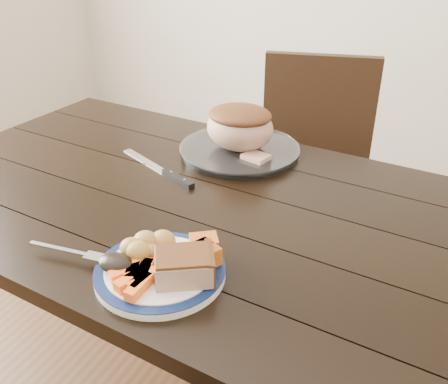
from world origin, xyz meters
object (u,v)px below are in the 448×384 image
at_px(dining_table, 200,230).
at_px(roast_joint, 240,128).
at_px(carving_knife, 169,174).
at_px(dinner_plate, 160,272).
at_px(fork, 73,252).
at_px(serving_platter, 239,151).
at_px(chair_far, 313,169).
at_px(pork_slice, 184,267).

bearing_deg(dining_table, roast_joint, 94.24).
xyz_separation_m(roast_joint, carving_knife, (-0.11, -0.21, -0.07)).
bearing_deg(dinner_plate, fork, -169.19).
distance_m(dinner_plate, roast_joint, 0.60).
bearing_deg(dinner_plate, serving_platter, 99.46).
distance_m(chair_far, serving_platter, 0.51).
bearing_deg(dinner_plate, roast_joint, 99.46).
relative_size(dinner_plate, roast_joint, 1.30).
xyz_separation_m(chair_far, pork_slice, (0.05, -1.04, 0.27)).
bearing_deg(carving_knife, fork, -63.43).
relative_size(dinner_plate, carving_knife, 0.85).
bearing_deg(chair_far, dining_table, 69.37).
xyz_separation_m(dining_table, dinner_plate, (0.08, -0.30, 0.10)).
bearing_deg(fork, dinner_plate, 3.59).
relative_size(serving_platter, fork, 1.93).
height_order(serving_platter, pork_slice, pork_slice).
relative_size(dinner_plate, pork_slice, 2.43).
xyz_separation_m(dinner_plate, pork_slice, (0.06, -0.00, 0.04)).
xyz_separation_m(dinner_plate, roast_joint, (-0.10, 0.59, 0.07)).
xyz_separation_m(fork, carving_knife, (-0.02, 0.41, -0.01)).
xyz_separation_m(serving_platter, pork_slice, (0.16, -0.59, 0.04)).
xyz_separation_m(serving_platter, fork, (-0.09, -0.62, 0.01)).
bearing_deg(dining_table, chair_far, 83.34).
bearing_deg(pork_slice, dinner_plate, 175.24).
bearing_deg(serving_platter, pork_slice, -75.36).
height_order(dining_table, roast_joint, roast_joint).
height_order(dinner_plate, roast_joint, roast_joint).
height_order(serving_platter, roast_joint, roast_joint).
height_order(dining_table, serving_platter, serving_platter).
distance_m(roast_joint, carving_knife, 0.25).
distance_m(chair_far, roast_joint, 0.55).
bearing_deg(dinner_plate, carving_knife, 119.21).
height_order(dinner_plate, carving_knife, dinner_plate).
bearing_deg(dining_table, carving_knife, 149.57).
distance_m(pork_slice, roast_joint, 0.62).
height_order(serving_platter, carving_knife, serving_platter).
height_order(fork, roast_joint, roast_joint).
bearing_deg(dining_table, pork_slice, -66.12).
xyz_separation_m(dinner_plate, serving_platter, (-0.10, 0.59, 0.00)).
relative_size(serving_platter, carving_knife, 1.14).
height_order(chair_far, fork, chair_far).
height_order(dinner_plate, fork, fork).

